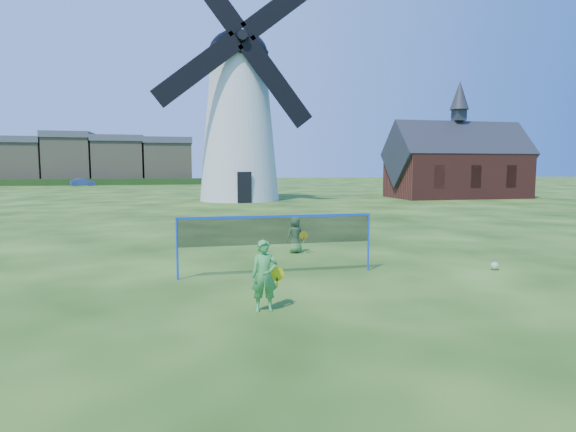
# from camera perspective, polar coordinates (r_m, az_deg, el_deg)

# --- Properties ---
(ground) EXTENTS (220.00, 220.00, 0.00)m
(ground) POSITION_cam_1_polar(r_m,az_deg,el_deg) (12.12, -0.42, -7.33)
(ground) COLOR black
(ground) RESTS_ON ground
(windmill) EXTENTS (13.77, 6.59, 19.60)m
(windmill) POSITION_cam_1_polar(r_m,az_deg,el_deg) (40.21, -5.91, 11.79)
(windmill) COLOR silver
(windmill) RESTS_ON ground
(chapel) EXTENTS (12.35, 5.99, 10.44)m
(chapel) POSITION_cam_1_polar(r_m,az_deg,el_deg) (45.93, 19.63, 5.76)
(chapel) COLOR maroon
(chapel) RESTS_ON ground
(badminton_net) EXTENTS (5.05, 0.05, 1.55)m
(badminton_net) POSITION_cam_1_polar(r_m,az_deg,el_deg) (12.16, -1.34, -1.83)
(badminton_net) COLOR blue
(badminton_net) RESTS_ON ground
(player_girl) EXTENTS (0.69, 0.38, 1.38)m
(player_girl) POSITION_cam_1_polar(r_m,az_deg,el_deg) (9.21, -2.83, -7.18)
(player_girl) COLOR green
(player_girl) RESTS_ON ground
(player_boy) EXTENTS (0.68, 0.51, 1.17)m
(player_boy) POSITION_cam_1_polar(r_m,az_deg,el_deg) (15.39, 0.89, -2.29)
(player_boy) COLOR #508741
(player_boy) RESTS_ON ground
(play_ball) EXTENTS (0.22, 0.22, 0.22)m
(play_ball) POSITION_cam_1_polar(r_m,az_deg,el_deg) (14.08, 23.56, -5.51)
(play_ball) COLOR green
(play_ball) RESTS_ON ground
(terraced_houses) EXTENTS (51.28, 8.40, 8.34)m
(terraced_houses) POSITION_cam_1_polar(r_m,az_deg,el_deg) (86.91, -28.57, 5.94)
(terraced_houses) COLOR gray
(terraced_houses) RESTS_ON ground
(hedge) EXTENTS (62.00, 0.80, 1.00)m
(hedge) POSITION_cam_1_polar(r_m,az_deg,el_deg) (80.00, -26.63, 3.64)
(hedge) COLOR #193814
(hedge) RESTS_ON ground
(car_right) EXTENTS (3.63, 2.07, 1.13)m
(car_right) POSITION_cam_1_polar(r_m,az_deg,el_deg) (75.96, -23.39, 3.74)
(car_right) COLOR navy
(car_right) RESTS_ON ground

